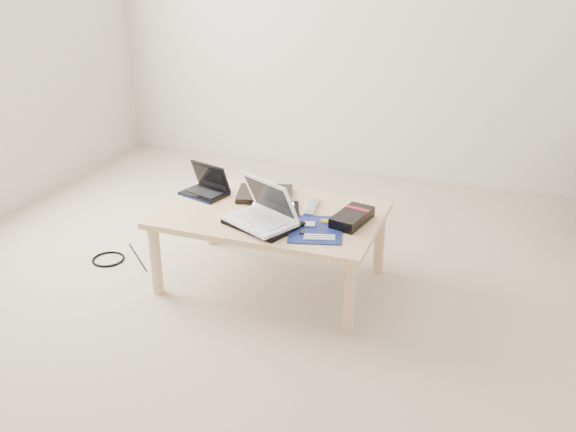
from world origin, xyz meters
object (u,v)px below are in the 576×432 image
(gpu_box, at_px, (352,218))
(white_laptop, at_px, (263,213))
(netbook, at_px, (206,188))
(coffee_table, at_px, (270,221))

(gpu_box, bearing_deg, white_laptop, -156.16)
(netbook, height_order, gpu_box, netbook)
(coffee_table, distance_m, gpu_box, 0.42)
(coffee_table, bearing_deg, netbook, 165.69)
(coffee_table, height_order, gpu_box, gpu_box)
(white_laptop, height_order, gpu_box, white_laptop)
(coffee_table, xyz_separation_m, gpu_box, (0.42, 0.02, 0.08))
(coffee_table, relative_size, white_laptop, 2.85)
(netbook, bearing_deg, white_laptop, -30.78)
(white_laptop, xyz_separation_m, gpu_box, (0.39, 0.17, -0.04))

